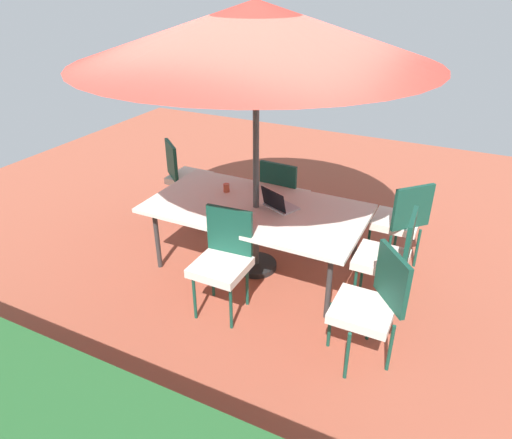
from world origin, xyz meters
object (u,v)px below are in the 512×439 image
at_px(dining_table, 256,210).
at_px(laptop, 278,204).
at_px(chair_southeast, 184,174).
at_px(chair_north, 223,258).
at_px(chair_northwest, 371,303).
at_px(chair_west, 389,255).
at_px(chair_south, 283,194).
at_px(chair_southwest, 401,219).
at_px(patio_umbrella, 256,32).
at_px(cup, 226,188).

height_order(dining_table, laptop, laptop).
distance_m(chair_southeast, chair_north, 2.04).
height_order(chair_northwest, chair_southeast, same).
height_order(chair_west, chair_southeast, same).
relative_size(chair_west, chair_south, 1.00).
bearing_deg(chair_southwest, dining_table, -17.49).
distance_m(chair_north, laptop, 0.85).
xyz_separation_m(chair_northwest, chair_south, (1.39, -1.52, 0.00)).
distance_m(patio_umbrella, chair_south, 1.96).
xyz_separation_m(patio_umbrella, laptop, (-0.21, -0.07, -1.58)).
bearing_deg(dining_table, chair_west, 179.01).
xyz_separation_m(dining_table, chair_north, (-0.03, 0.72, -0.14)).
xyz_separation_m(chair_west, chair_north, (1.32, 0.70, 0.00)).
relative_size(chair_west, chair_southeast, 1.00).
height_order(dining_table, chair_southeast, chair_southeast).
height_order(chair_southeast, cup, chair_southeast).
height_order(chair_west, chair_southwest, same).
bearing_deg(dining_table, chair_northwest, 150.59).
xyz_separation_m(dining_table, chair_southwest, (-1.31, -0.73, -0.14)).
bearing_deg(patio_umbrella, chair_southeast, -28.51).
xyz_separation_m(chair_west, laptop, (1.14, -0.09, 0.23)).
bearing_deg(chair_west, chair_northwest, -1.30).
bearing_deg(dining_table, chair_southeast, -28.51).
xyz_separation_m(chair_southeast, cup, (-0.94, 0.57, 0.22)).
bearing_deg(chair_north, laptop, 72.86).
bearing_deg(chair_south, chair_southeast, 1.94).
bearing_deg(patio_umbrella, chair_north, 92.30).
bearing_deg(chair_west, chair_southeast, -108.56).
xyz_separation_m(chair_northwest, chair_southeast, (2.75, -1.52, 0.00)).
bearing_deg(cup, chair_west, 173.42).
distance_m(chair_west, chair_north, 1.50).
relative_size(dining_table, cup, 24.30).
xyz_separation_m(chair_southeast, chair_north, (-1.41, 1.47, 0.00)).
relative_size(patio_umbrella, cup, 35.25).
bearing_deg(chair_west, laptop, -97.45).
bearing_deg(chair_northwest, dining_table, -158.94).
distance_m(chair_west, chair_south, 1.57).
height_order(dining_table, patio_umbrella, patio_umbrella).
xyz_separation_m(patio_umbrella, chair_west, (-1.35, 0.02, -1.81)).
bearing_deg(laptop, patio_umbrella, 42.18).
relative_size(dining_table, chair_southeast, 2.22).
bearing_deg(chair_northwest, chair_south, -177.01).
relative_size(chair_west, laptop, 2.50).
xyz_separation_m(chair_north, laptop, (-0.19, -0.79, 0.23)).
bearing_deg(chair_south, chair_southwest, -178.37).
bearing_deg(chair_north, chair_southeast, 129.71).
height_order(dining_table, chair_northwest, chair_northwest).
bearing_deg(dining_table, chair_north, 92.30).
bearing_deg(cup, dining_table, 157.45).
xyz_separation_m(patio_umbrella, cup, (0.44, -0.18, -1.59)).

